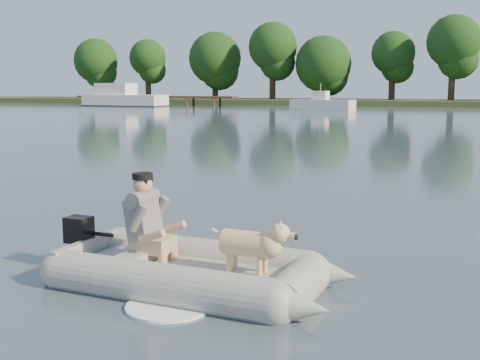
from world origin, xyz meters
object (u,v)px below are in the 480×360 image
at_px(dinghy, 194,237).
at_px(motorboat, 323,97).
at_px(man, 145,215).
at_px(dock, 156,101).
at_px(dog, 247,248).
at_px(cabin_cruiser, 125,95).

height_order(dinghy, motorboat, motorboat).
height_order(dinghy, man, man).
distance_m(dock, man, 58.58).
bearing_deg(motorboat, dog, -69.80).
bearing_deg(dinghy, dock, 122.04).
bearing_deg(dinghy, dog, 4.57).
xyz_separation_m(dinghy, motorboat, (-7.99, 47.50, 0.58)).
bearing_deg(dock, man, -63.34).
bearing_deg(man, dog, 0.00).
bearing_deg(dock, cabin_cruiser, -129.09).
bearing_deg(cabin_cruiser, dock, 54.41).
height_order(dog, motorboat, motorboat).
relative_size(man, cabin_cruiser, 0.11).
bearing_deg(dinghy, man, 175.76).
bearing_deg(man, cabin_cruiser, 124.67).
bearing_deg(motorboat, cabin_cruiser, -176.25).
bearing_deg(man, dock, 121.55).
height_order(dinghy, dog, dinghy).
relative_size(dock, man, 18.84).
height_order(man, cabin_cruiser, cabin_cruiser).
relative_size(dock, dog, 21.77).
xyz_separation_m(man, dog, (1.19, -0.10, -0.23)).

